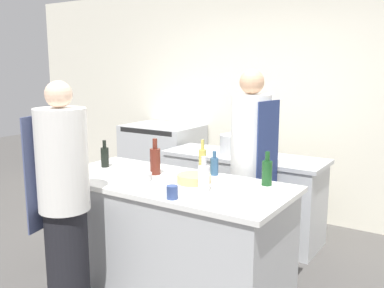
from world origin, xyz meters
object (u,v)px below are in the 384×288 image
(bowl_prep_small, at_px, (194,179))
(bottle_cooking_oil, at_px, (203,161))
(bottle_wine, at_px, (204,178))
(bottle_olive_oil, at_px, (214,166))
(bottle_sauce, at_px, (155,160))
(chef_at_prep_near, at_px, (64,200))
(bottle_vinegar, at_px, (267,172))
(oven_range, at_px, (163,164))
(chef_at_stove, at_px, (250,167))
(bottle_water, at_px, (105,156))
(cup, at_px, (172,192))
(bowl_mixing_large, at_px, (140,177))
(stockpot, at_px, (235,144))

(bowl_prep_small, bearing_deg, bottle_cooking_oil, 106.34)
(bottle_wine, bearing_deg, bottle_olive_oil, 110.84)
(bottle_sauce, bearing_deg, chef_at_prep_near, -101.65)
(chef_at_prep_near, distance_m, bottle_cooking_oil, 1.18)
(bottle_vinegar, relative_size, bottle_wine, 1.01)
(oven_range, height_order, bottle_sauce, bottle_sauce)
(chef_at_stove, height_order, bowl_prep_small, chef_at_stove)
(bottle_olive_oil, xyz_separation_m, bottle_cooking_oil, (-0.09, -0.05, 0.04))
(bottle_water, height_order, cup, bottle_water)
(chef_at_stove, relative_size, bottle_olive_oil, 8.56)
(bottle_water, xyz_separation_m, bowl_mixing_large, (0.57, -0.18, -0.07))
(bottle_wine, bearing_deg, bottle_cooking_oil, 122.74)
(chef_at_prep_near, bearing_deg, bowl_prep_small, -50.04)
(cup, bearing_deg, bottle_water, 157.58)
(chef_at_prep_near, xyz_separation_m, stockpot, (0.35, 1.99, 0.14))
(bottle_sauce, bearing_deg, oven_range, 125.08)
(bottle_sauce, distance_m, bottle_water, 0.56)
(bottle_water, bearing_deg, bowl_mixing_large, -17.90)
(chef_at_prep_near, bearing_deg, oven_range, 8.13)
(bottle_cooking_oil, distance_m, stockpot, 0.96)
(bottle_olive_oil, height_order, bottle_water, bottle_water)
(chef_at_prep_near, bearing_deg, bottle_sauce, -24.77)
(bottle_sauce, relative_size, stockpot, 0.98)
(bottle_wine, xyz_separation_m, cup, (-0.09, -0.28, -0.06))
(bowl_mixing_large, xyz_separation_m, stockpot, (0.16, 1.37, 0.07))
(chef_at_prep_near, bearing_deg, stockpot, -23.00)
(bottle_olive_oil, bearing_deg, bottle_wine, -69.16)
(chef_at_stove, height_order, bowl_mixing_large, chef_at_stove)
(chef_at_stove, xyz_separation_m, bottle_wine, (0.04, -0.88, 0.10))
(stockpot, bearing_deg, bowl_prep_small, -78.04)
(bowl_prep_small, xyz_separation_m, stockpot, (-0.25, 1.19, 0.07))
(bottle_cooking_oil, bearing_deg, bottle_water, -165.28)
(bottle_vinegar, xyz_separation_m, bottle_wine, (-0.33, -0.41, -0.00))
(chef_at_prep_near, bearing_deg, bottle_water, 12.06)
(bottle_olive_oil, distance_m, cup, 0.74)
(oven_range, height_order, bowl_prep_small, oven_range)
(chef_at_prep_near, height_order, bottle_vinegar, chef_at_prep_near)
(bottle_cooking_oil, bearing_deg, stockpot, 100.78)
(bottle_water, relative_size, cup, 2.62)
(oven_range, relative_size, cup, 10.95)
(chef_at_prep_near, xyz_separation_m, bottle_wine, (0.79, 0.65, 0.14))
(stockpot, bearing_deg, oven_range, 160.42)
(bottle_wine, xyz_separation_m, bottle_water, (-1.17, 0.17, -0.01))
(bowl_prep_small, bearing_deg, bottle_wine, -39.54)
(bottle_vinegar, bearing_deg, bowl_prep_small, -153.86)
(bottle_sauce, bearing_deg, bowl_mixing_large, -86.46)
(bowl_mixing_large, bearing_deg, bottle_water, 162.10)
(bottle_olive_oil, relative_size, cup, 2.18)
(bottle_wine, distance_m, bowl_mixing_large, 0.60)
(chef_at_prep_near, height_order, cup, chef_at_prep_near)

